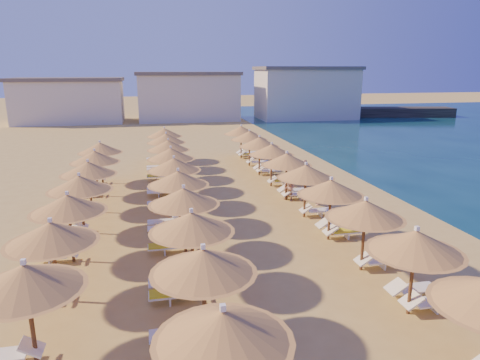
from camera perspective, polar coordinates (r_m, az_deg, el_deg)
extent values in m
plane|color=tan|center=(21.99, 1.23, -5.90)|extent=(220.00, 220.00, 0.00)
cube|color=black|center=(74.95, 15.87, 8.70)|extent=(30.21, 9.76, 1.50)
cube|color=beige|center=(68.55, -21.76, 9.62)|extent=(15.00, 8.00, 6.00)
cube|color=#59514C|center=(68.40, -22.02, 12.33)|extent=(15.60, 8.48, 0.50)
cube|color=beige|center=(67.73, -6.95, 10.83)|extent=(15.00, 8.00, 6.80)
cube|color=#59514C|center=(67.60, -7.04, 13.91)|extent=(15.60, 8.48, 0.50)
cube|color=beige|center=(69.85, 8.80, 11.20)|extent=(15.00, 8.00, 7.60)
cube|color=#59514C|center=(69.74, 8.93, 14.52)|extent=(15.60, 8.48, 0.50)
cylinder|color=brown|center=(14.97, 21.88, -12.22)|extent=(0.12, 0.12, 2.41)
cone|color=#A4742F|center=(14.46, 22.37, -7.56)|extent=(2.83, 2.83, 0.71)
cone|color=#A4742F|center=(14.56, 22.26, -8.63)|extent=(3.05, 3.05, 0.12)
cube|color=white|center=(14.31, 22.54, -5.99)|extent=(0.12, 0.12, 0.14)
cylinder|color=brown|center=(17.44, 16.08, -7.86)|extent=(0.12, 0.12, 2.41)
cone|color=#A4742F|center=(17.00, 16.38, -3.77)|extent=(2.83, 2.83, 0.71)
cone|color=#A4742F|center=(17.09, 16.31, -4.70)|extent=(3.05, 3.05, 0.12)
cube|color=white|center=(16.87, 16.49, -2.41)|extent=(0.12, 0.12, 0.14)
cylinder|color=brown|center=(20.11, 11.84, -4.56)|extent=(0.12, 0.12, 2.41)
cone|color=#A4742F|center=(19.73, 12.04, -0.97)|extent=(2.83, 2.83, 0.71)
cone|color=#A4742F|center=(19.81, 11.99, -1.78)|extent=(3.05, 3.05, 0.12)
cube|color=white|center=(19.62, 12.10, 0.22)|extent=(0.12, 0.12, 0.14)
cylinder|color=brown|center=(22.92, 8.65, -2.04)|extent=(0.12, 0.12, 2.41)
cone|color=#A4742F|center=(22.58, 8.77, 1.14)|extent=(2.83, 2.83, 0.71)
cone|color=#A4742F|center=(22.65, 8.74, 0.42)|extent=(3.05, 3.05, 0.12)
cube|color=white|center=(22.49, 8.81, 2.19)|extent=(0.12, 0.12, 0.14)
cylinder|color=brown|center=(25.81, 6.17, -0.07)|extent=(0.12, 0.12, 2.41)
cone|color=#A4742F|center=(25.51, 6.25, 2.78)|extent=(2.83, 2.83, 0.71)
cone|color=#A4742F|center=(25.57, 6.23, 2.13)|extent=(3.05, 3.05, 0.12)
cube|color=white|center=(25.43, 6.27, 3.71)|extent=(0.12, 0.12, 0.14)
cylinder|color=brown|center=(28.77, 4.19, 1.50)|extent=(0.12, 0.12, 2.41)
cone|color=#A4742F|center=(28.50, 4.24, 4.06)|extent=(2.83, 2.83, 0.71)
cone|color=#A4742F|center=(28.56, 4.23, 3.49)|extent=(3.05, 3.05, 0.12)
cube|color=white|center=(28.43, 4.26, 4.90)|extent=(0.12, 0.12, 0.14)
cylinder|color=brown|center=(31.77, 2.59, 2.77)|extent=(0.12, 0.12, 2.41)
cone|color=#A4742F|center=(31.53, 2.61, 5.10)|extent=(2.83, 2.83, 0.71)
cone|color=#A4742F|center=(31.58, 2.61, 4.58)|extent=(3.05, 3.05, 0.12)
cube|color=white|center=(31.46, 2.62, 5.86)|extent=(0.12, 0.12, 0.14)
cylinder|color=brown|center=(34.81, 1.26, 3.83)|extent=(0.12, 0.12, 2.41)
cone|color=#A4742F|center=(34.59, 1.27, 5.96)|extent=(2.83, 2.83, 0.71)
cone|color=#A4742F|center=(34.63, 1.27, 5.48)|extent=(3.05, 3.05, 0.12)
cube|color=white|center=(34.53, 1.27, 6.65)|extent=(0.12, 0.12, 0.14)
cylinder|color=brown|center=(37.87, 0.14, 4.71)|extent=(0.12, 0.12, 2.41)
cone|color=#A4742F|center=(37.67, 0.14, 6.67)|extent=(2.83, 2.83, 0.71)
cone|color=#A4742F|center=(37.71, 0.14, 6.23)|extent=(3.05, 3.05, 0.12)
cube|color=white|center=(37.61, 0.14, 7.31)|extent=(0.12, 0.12, 0.14)
cone|color=#A4742F|center=(9.39, -2.27, -18.85)|extent=(2.83, 2.83, 0.71)
cone|color=#A4742F|center=(9.56, -2.25, -20.32)|extent=(3.05, 3.05, 0.12)
cube|color=white|center=(9.17, -2.30, -16.65)|extent=(0.12, 0.12, 0.14)
cylinder|color=brown|center=(12.77, -4.78, -15.99)|extent=(0.12, 0.12, 2.41)
cone|color=#A4742F|center=(12.16, -4.91, -10.67)|extent=(2.83, 2.83, 0.71)
cone|color=#A4742F|center=(12.29, -4.88, -11.91)|extent=(3.05, 3.05, 0.12)
cube|color=white|center=(11.98, -4.96, -8.84)|extent=(0.12, 0.12, 0.14)
cylinder|color=brown|center=(15.59, -6.33, -10.10)|extent=(0.12, 0.12, 2.41)
cone|color=#A4742F|center=(15.09, -6.47, -5.58)|extent=(2.83, 2.83, 0.71)
cone|color=#A4742F|center=(15.19, -6.44, -6.62)|extent=(3.05, 3.05, 0.12)
cube|color=white|center=(14.95, -6.52, -4.06)|extent=(0.12, 0.12, 0.14)
cylinder|color=brown|center=(18.53, -7.37, -6.04)|extent=(0.12, 0.12, 2.41)
cone|color=#A4742F|center=(18.11, -7.50, -2.16)|extent=(2.83, 2.83, 0.71)
cone|color=#A4742F|center=(18.20, -7.47, -3.04)|extent=(3.05, 3.05, 0.12)
cube|color=white|center=(18.00, -7.55, -0.87)|extent=(0.12, 0.12, 0.14)
cylinder|color=brown|center=(21.54, -8.11, -3.10)|extent=(0.12, 0.12, 2.41)
cone|color=#A4742F|center=(21.18, -8.23, 0.27)|extent=(2.83, 2.83, 0.71)
cone|color=#A4742F|center=(21.26, -8.21, -0.49)|extent=(3.05, 3.05, 0.12)
cube|color=white|center=(21.08, -8.28, 1.39)|extent=(0.12, 0.12, 0.14)
cylinder|color=brown|center=(24.60, -8.66, -0.89)|extent=(0.12, 0.12, 2.41)
cone|color=#A4742F|center=(24.29, -8.78, 2.09)|extent=(2.83, 2.83, 0.71)
cone|color=#A4742F|center=(24.35, -8.75, 1.42)|extent=(3.05, 3.05, 0.12)
cube|color=white|center=(24.20, -8.82, 3.07)|extent=(0.12, 0.12, 0.14)
cylinder|color=brown|center=(27.68, -9.09, 0.84)|extent=(0.12, 0.12, 2.41)
cone|color=#A4742F|center=(27.41, -9.20, 3.49)|extent=(2.83, 2.83, 0.71)
cone|color=#A4742F|center=(27.46, -9.18, 2.89)|extent=(3.05, 3.05, 0.12)
cube|color=white|center=(27.33, -9.24, 4.36)|extent=(0.12, 0.12, 0.14)
cylinder|color=brown|center=(30.79, -9.44, 2.21)|extent=(0.12, 0.12, 2.41)
cone|color=#A4742F|center=(30.54, -9.54, 4.61)|extent=(2.83, 2.83, 0.71)
cone|color=#A4742F|center=(30.60, -9.51, 4.07)|extent=(3.05, 3.05, 0.12)
cube|color=white|center=(30.48, -9.57, 5.39)|extent=(0.12, 0.12, 0.14)
cylinder|color=brown|center=(33.92, -9.72, 3.33)|extent=(0.12, 0.12, 2.41)
cone|color=#A4742F|center=(33.69, -9.81, 5.52)|extent=(2.83, 2.83, 0.71)
cone|color=#A4742F|center=(33.74, -9.79, 5.03)|extent=(3.05, 3.05, 0.12)
cube|color=white|center=(33.63, -9.84, 6.23)|extent=(0.12, 0.12, 0.14)
cylinder|color=brown|center=(37.05, -9.95, 4.27)|extent=(0.12, 0.12, 2.41)
cone|color=#A4742F|center=(36.85, -10.04, 6.27)|extent=(2.83, 2.83, 0.71)
cone|color=#A4742F|center=(36.89, -10.02, 5.82)|extent=(3.05, 3.05, 0.12)
cube|color=white|center=(36.79, -10.07, 6.92)|extent=(0.12, 0.12, 0.14)
cylinder|color=brown|center=(13.12, -26.04, -16.65)|extent=(0.12, 0.12, 2.41)
cone|color=#A4742F|center=(12.53, -26.71, -11.48)|extent=(2.83, 2.83, 0.71)
cone|color=#A4742F|center=(12.65, -26.56, -12.68)|extent=(3.05, 3.05, 0.12)
cube|color=white|center=(12.36, -26.94, -9.71)|extent=(0.12, 0.12, 0.14)
cylinder|color=brown|center=(15.88, -23.38, -10.80)|extent=(0.12, 0.12, 2.41)
cone|color=#A4742F|center=(15.39, -23.87, -6.38)|extent=(2.83, 2.83, 0.71)
cone|color=#A4742F|center=(15.49, -23.76, -7.39)|extent=(3.05, 3.05, 0.12)
cube|color=white|center=(15.26, -24.03, -4.89)|extent=(0.12, 0.12, 0.14)
cylinder|color=brown|center=(18.77, -21.59, -6.71)|extent=(0.12, 0.12, 2.41)
cone|color=#A4742F|center=(18.36, -21.97, -2.89)|extent=(2.83, 2.83, 0.71)
cone|color=#A4742F|center=(18.45, -21.88, -3.76)|extent=(3.05, 3.05, 0.12)
cube|color=white|center=(18.25, -22.09, -1.62)|extent=(0.12, 0.12, 0.14)
cylinder|color=brown|center=(21.75, -20.30, -3.71)|extent=(0.12, 0.12, 2.41)
cone|color=#A4742F|center=(21.40, -20.61, -0.38)|extent=(2.83, 2.83, 0.71)
cone|color=#A4742F|center=(21.47, -20.54, -1.13)|extent=(3.05, 3.05, 0.12)
cube|color=white|center=(21.30, -20.71, 0.72)|extent=(0.12, 0.12, 0.14)
cylinder|color=brown|center=(24.78, -19.33, -1.44)|extent=(0.12, 0.12, 2.41)
cone|color=#A4742F|center=(24.47, -19.59, 1.51)|extent=(2.83, 2.83, 0.71)
cone|color=#A4742F|center=(24.54, -19.53, 0.84)|extent=(3.05, 3.05, 0.12)
cube|color=white|center=(24.39, -19.67, 2.47)|extent=(0.12, 0.12, 0.14)
cylinder|color=brown|center=(27.85, -18.58, 0.33)|extent=(0.12, 0.12, 2.41)
cone|color=#A4742F|center=(27.57, -18.79, 2.97)|extent=(2.83, 2.83, 0.71)
cone|color=#A4742F|center=(27.63, -18.74, 2.37)|extent=(3.05, 3.05, 0.12)
cube|color=white|center=(27.50, -18.87, 3.83)|extent=(0.12, 0.12, 0.14)
cylinder|color=brown|center=(30.94, -17.97, 1.75)|extent=(0.12, 0.12, 2.41)
cone|color=#A4742F|center=(30.69, -18.16, 4.13)|extent=(2.83, 2.83, 0.71)
cone|color=#A4742F|center=(30.75, -18.12, 3.60)|extent=(3.05, 3.05, 0.12)
cube|color=white|center=(30.63, -18.22, 4.91)|extent=(0.12, 0.12, 0.14)
cube|color=white|center=(15.86, 24.37, -14.53)|extent=(1.41, 0.63, 0.06)
cube|color=white|center=(15.93, 24.30, -15.03)|extent=(0.06, 0.57, 0.32)
cube|color=white|center=(15.35, 21.87, -14.66)|extent=(0.58, 0.63, 0.40)
cube|color=white|center=(16.49, 22.50, -13.17)|extent=(1.41, 0.63, 0.06)
cube|color=white|center=(16.56, 22.44, -13.66)|extent=(0.06, 0.57, 0.32)
cube|color=white|center=(16.01, 20.06, -13.24)|extent=(0.58, 0.63, 0.40)
cube|color=white|center=(13.18, -8.81, -19.60)|extent=(1.41, 0.63, 0.06)
cube|color=white|center=(13.27, -8.78, -20.18)|extent=(0.06, 0.57, 0.32)
cube|color=white|center=(13.16, -5.07, -18.82)|extent=(0.58, 0.63, 0.40)
cube|color=white|center=(18.21, 18.42, -10.10)|extent=(1.41, 0.63, 0.06)
cube|color=white|center=(18.27, 18.38, -10.56)|extent=(0.06, 0.57, 0.32)
cube|color=white|center=(17.77, 16.14, -10.06)|extent=(0.58, 0.63, 0.40)
cube|color=white|center=(15.93, -9.55, -13.21)|extent=(1.41, 0.63, 0.06)
cube|color=white|center=(16.00, -9.53, -13.71)|extent=(0.06, 0.57, 0.32)
cube|color=white|center=(15.91, -6.55, -12.56)|extent=(0.58, 0.63, 0.40)
cube|color=white|center=(15.14, -9.37, -14.77)|extent=(1.41, 0.63, 0.06)
cube|color=white|center=(15.22, -9.35, -15.30)|extent=(0.06, 0.57, 0.32)
cube|color=white|center=(15.11, -6.20, -14.10)|extent=(0.58, 0.63, 0.40)
cube|color=yellow|center=(15.11, -9.38, -14.59)|extent=(1.35, 0.58, 0.05)
cube|color=white|center=(20.78, 14.00, -6.66)|extent=(1.41, 0.63, 0.06)
cube|color=white|center=(20.84, 13.97, -7.07)|extent=(0.06, 0.57, 0.32)
cube|color=white|center=(20.39, 11.94, -6.53)|extent=(0.58, 0.63, 0.40)
cube|color=yellow|center=(20.76, 14.01, -6.52)|extent=(1.35, 0.58, 0.05)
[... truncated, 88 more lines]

